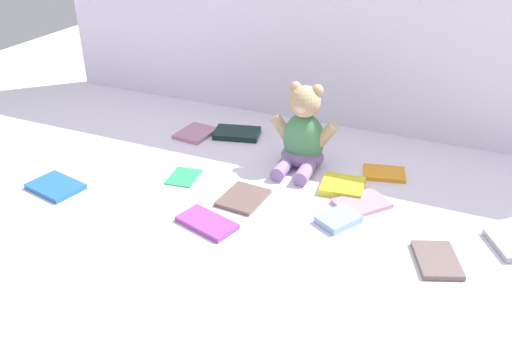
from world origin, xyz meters
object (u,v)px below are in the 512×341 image
object	(u,v)px
book_case_8	(243,198)
book_case_10	(437,260)
book_case_9	(384,173)
book_case_1	(196,133)
book_case_3	(237,133)
book_case_7	(184,176)
book_case_11	(207,223)
book_case_4	(338,219)
book_case_5	(56,186)
book_case_6	(343,186)
teddy_bear	(303,136)
book_case_0	(362,204)
book_case_2	(509,245)

from	to	relation	value
book_case_8	book_case_10	bearing A→B (deg)	176.50
book_case_9	book_case_10	size ratio (longest dim) A/B	0.91
book_case_1	book_case_3	size ratio (longest dim) A/B	0.87
book_case_1	book_case_10	xyz separation A→B (m)	(0.76, -0.34, -0.00)
book_case_7	book_case_11	bearing A→B (deg)	-54.72
book_case_4	book_case_5	world-z (taller)	book_case_4
book_case_8	book_case_11	size ratio (longest dim) A/B	0.89
book_case_7	book_case_9	distance (m)	0.53
book_case_11	book_case_1	bearing A→B (deg)	48.42
book_case_4	book_case_9	world-z (taller)	book_case_4
book_case_6	book_case_11	size ratio (longest dim) A/B	0.77
book_case_7	teddy_bear	bearing A→B (deg)	28.13
teddy_bear	book_case_11	world-z (taller)	teddy_bear
book_case_0	book_case_7	distance (m)	0.47
book_case_9	book_case_6	bearing A→B (deg)	-48.27
book_case_3	book_case_7	distance (m)	0.29
book_case_0	book_case_3	xyz separation A→B (m)	(-0.45, 0.24, 0.00)
book_case_3	book_case_6	world-z (taller)	same
book_case_4	book_case_8	bearing A→B (deg)	-150.36
book_case_3	book_case_8	size ratio (longest dim) A/B	1.13
book_case_4	book_case_10	xyz separation A→B (m)	(0.23, -0.06, -0.00)
book_case_0	book_case_4	size ratio (longest dim) A/B	1.35
teddy_bear	book_case_2	xyz separation A→B (m)	(0.53, -0.17, -0.08)
book_case_8	book_case_1	bearing A→B (deg)	-40.07
book_case_1	book_case_6	bearing A→B (deg)	170.69
book_case_2	book_case_8	world-z (taller)	book_case_2
teddy_bear	book_case_5	world-z (taller)	teddy_bear
teddy_bear	book_case_10	distance (m)	0.50
book_case_3	book_case_9	size ratio (longest dim) A/B	1.26
book_case_1	book_case_4	world-z (taller)	book_case_4
book_case_0	book_case_6	size ratio (longest dim) A/B	1.17
book_case_4	book_case_11	distance (m)	0.30
book_case_5	book_case_8	bearing A→B (deg)	-61.18
book_case_0	book_case_11	bearing A→B (deg)	-103.38
book_case_11	book_case_4	bearing A→B (deg)	-48.26
book_case_6	book_case_11	xyz separation A→B (m)	(-0.24, -0.28, -0.00)
book_case_9	book_case_11	size ratio (longest dim) A/B	0.79
book_case_5	book_case_9	xyz separation A→B (m)	(0.75, 0.41, -0.00)
book_case_6	book_case_9	bearing A→B (deg)	138.83
teddy_bear	book_case_2	bearing A→B (deg)	-19.74
book_case_3	book_case_7	world-z (taller)	book_case_3
book_case_3	book_case_4	size ratio (longest dim) A/B	1.49
book_case_7	book_case_3	bearing A→B (deg)	78.51
book_case_3	book_case_5	xyz separation A→B (m)	(-0.29, -0.47, -0.00)
book_case_8	book_case_2	bearing A→B (deg)	-171.03
teddy_bear	book_case_5	bearing A→B (deg)	-146.40
book_case_2	book_case_5	distance (m)	1.08
book_case_9	book_case_4	bearing A→B (deg)	-23.99
book_case_0	book_case_1	bearing A→B (deg)	-158.42
teddy_bear	book_case_4	bearing A→B (deg)	-55.08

